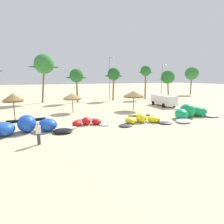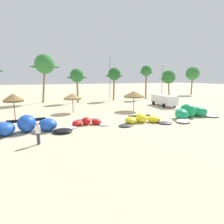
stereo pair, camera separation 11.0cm
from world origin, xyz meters
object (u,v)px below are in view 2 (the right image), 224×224
Objects in this scene: kite_center at (190,113)px; parked_van at (163,100)px; kite_left_of_center at (142,119)px; kite_far_left at (27,126)px; palm_center_right at (146,72)px; lamppost_west_center at (110,76)px; lamppost_east_center at (163,78)px; palm_center_left at (114,75)px; beach_umbrella_middle at (73,96)px; palm_right at (193,74)px; palm_left_of_gap at (77,76)px; beach_umbrella_near_van at (13,98)px; beach_umbrella_near_palms at (134,94)px; person_near_kites at (38,134)px; palm_left at (45,64)px; kite_left at (87,122)px; palm_right_of_gap at (168,77)px.

parked_van reaches higher than kite_center.
kite_center is (6.85, -0.07, 0.24)m from kite_left_of_center.
palm_center_right is (24.81, 18.65, 5.62)m from kite_far_left.
lamppost_west_center reaches higher than parked_van.
palm_center_right is at bearing -153.05° from lamppost_east_center.
kite_far_left is 26.12m from palm_center_left.
beach_umbrella_middle is 40.62m from palm_right.
palm_left_of_gap is 34.86m from palm_right.
kite_center is 20.92m from beach_umbrella_near_van.
beach_umbrella_near_palms is 13.90m from palm_left_of_gap.
palm_left reaches higher than person_near_kites.
palm_left_of_gap is 9.48m from lamppost_west_center.
parked_van is 0.67× the size of lamppost_east_center.
lamppost_east_center is (8.05, 4.09, -1.52)m from palm_center_right.
kite_left_of_center is at bearing -82.76° from palm_left_of_gap.
lamppost_east_center reaches higher than kite_center.
kite_far_left reaches higher than kite_left.
palm_right is (37.72, 14.61, 3.75)m from beach_umbrella_middle.
palm_right reaches higher than palm_left_of_gap.
palm_right_of_gap reaches higher than person_near_kites.
beach_umbrella_near_van is at bearing -159.56° from palm_right.
palm_center_right is at bearing -163.47° from palm_right_of_gap.
palm_left is (3.22, 21.02, 6.77)m from kite_far_left.
palm_right is (21.94, 14.63, 4.95)m from parked_van.
lamppost_west_center is at bearing 91.62° from kite_center.
kite_left_of_center is at bearing -143.54° from palm_right.
kite_far_left is at bearing -159.19° from parked_van.
kite_center is 0.97× the size of palm_right.
lamppost_east_center is (32.86, 22.75, 4.09)m from kite_far_left.
kite_far_left is 1.19× the size of palm_left_of_gap.
palm_left_of_gap reaches higher than kite_left_of_center.
lamppost_east_center is at bearing 39.11° from kite_left.
palm_center_right reaches higher than beach_umbrella_middle.
kite_left_of_center is 20.34m from palm_left_of_gap.
lamppost_west_center is (0.49, 3.32, -0.22)m from palm_center_left.
palm_right_of_gap is (27.68, 13.02, 2.71)m from beach_umbrella_middle.
kite_center is at bearing -64.61° from palm_left_of_gap.
palm_center_left is (8.20, 0.48, 0.36)m from palm_left_of_gap.
kite_left is 1.52× the size of beach_umbrella_near_van.
kite_left is 0.56× the size of lamppost_east_center.
kite_far_left is 4.85× the size of person_near_kites.
kite_center is 1.18× the size of palm_left_of_gap.
beach_umbrella_near_van is 0.55× the size of parked_van.
palm_left is at bearing 101.14° from beach_umbrella_middle.
palm_right_of_gap is at bearing 38.22° from beach_umbrella_near_palms.
kite_left_of_center is at bearing -69.69° from palm_left.
palm_right is 0.83× the size of lamppost_west_center.
palm_left is 1.37× the size of palm_right_of_gap.
kite_left_of_center is 0.80× the size of palm_center_right.
beach_umbrella_middle is 11.32m from palm_left_of_gap.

